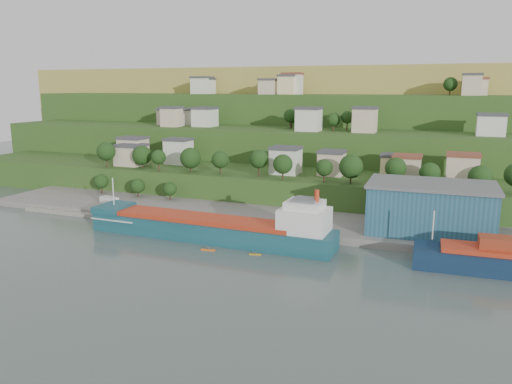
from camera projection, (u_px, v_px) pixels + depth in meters
The scene contains 10 objects.
ground at pixel (222, 251), 118.72m from camera, with size 500.00×500.00×0.00m, color #43514E.
quay at pixel (332, 229), 137.06m from camera, with size 220.00×26.00×4.00m, color slate.
pebble_beach at pixel (95, 210), 158.43m from camera, with size 40.00×18.00×2.40m, color slate.
hillside at pixel (354, 158), 272.33m from camera, with size 360.00×210.94×96.00m.
cargo_ship_near at pixel (216, 230), 127.04m from camera, with size 65.90×11.55×16.90m.
warehouse at pixel (430, 208), 126.00m from camera, with size 31.50×19.83×12.80m.
caravan at pixel (109, 201), 158.51m from camera, with size 6.22×2.59×2.90m, color silver.
dinghy at pixel (114, 209), 152.30m from camera, with size 4.44×1.66×0.89m, color silver.
kayak_orange at pixel (208, 249), 119.28m from camera, with size 3.54×1.11×0.87m.
kayak_yellow at pixel (255, 254), 116.19m from camera, with size 2.87×1.15×0.71m.
Camera 1 is at (48.86, -102.46, 38.39)m, focal length 35.00 mm.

